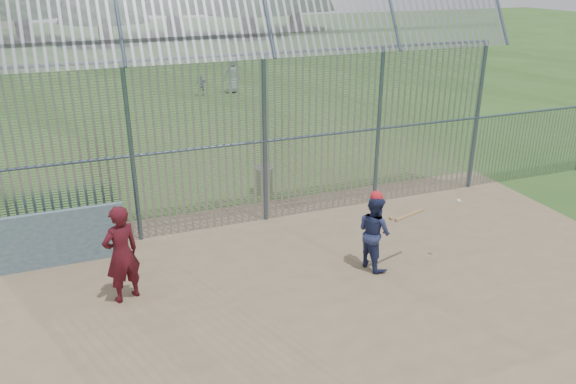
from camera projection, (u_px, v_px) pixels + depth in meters
name	position (u px, v px, depth m)	size (l,w,h in m)	color
ground	(326.00, 292.00, 10.71)	(120.00, 120.00, 0.00)	#2D511E
dirt_infield	(337.00, 305.00, 10.27)	(14.00, 10.00, 0.02)	#756047
dugout_wall	(62.00, 238.00, 11.45)	(2.50, 0.12, 1.20)	#38566B
batter	(374.00, 232.00, 11.29)	(0.76, 0.59, 1.57)	navy
onlooker	(122.00, 254.00, 10.11)	(0.68, 0.45, 1.87)	maroon
bg_kid_standing	(232.00, 75.00, 26.99)	(0.86, 0.56, 1.77)	gray
bg_kid_seated	(202.00, 85.00, 26.52)	(0.58, 0.24, 1.00)	slate
batting_gear	(386.00, 201.00, 11.06)	(1.84, 0.56, 0.60)	red
trash_can	(263.00, 180.00, 15.22)	(0.56, 0.56, 0.82)	gray
backstop_fence	(337.00, 120.00, 13.39)	(20.09, 0.81, 5.30)	#47566B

